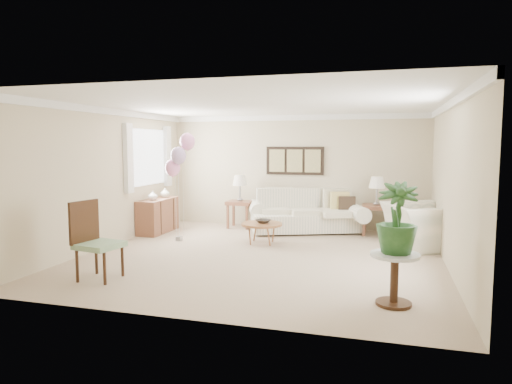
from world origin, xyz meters
TOP-DOWN VIEW (x-y plane):
  - ground_plane at (0.00, 0.00)m, footprint 6.00×6.00m
  - room_shell at (-0.11, 0.09)m, footprint 6.04×6.04m
  - wall_art_triptych at (0.00, 2.96)m, footprint 1.35×0.06m
  - sofa at (0.36, 2.46)m, footprint 2.89×1.76m
  - end_table_left at (-1.19, 2.52)m, footprint 0.57×0.52m
  - end_table_right at (1.87, 2.48)m, footprint 0.60×0.54m
  - lamp_left at (-1.19, 2.52)m, footprint 0.34×0.34m
  - lamp_right at (1.87, 2.48)m, footprint 0.34×0.34m
  - coffee_table at (-0.26, 0.99)m, footprint 0.80×0.80m
  - decor_bowl at (-0.23, 1.02)m, footprint 0.36×0.36m
  - armchair at (2.67, 1.46)m, footprint 1.50×1.58m
  - side_table at (2.17, -1.89)m, footprint 0.58×0.58m
  - potted_plant at (2.18, -1.87)m, footprint 0.50×0.50m
  - accent_chair at (-1.93, -1.94)m, footprint 0.63×0.63m
  - credenza at (-2.76, 1.50)m, footprint 0.46×1.20m
  - vase_white at (-2.74, 1.24)m, footprint 0.21×0.21m
  - vase_sage at (-2.74, 1.81)m, footprint 0.26×0.26m
  - balloon_cluster at (-1.90, 0.81)m, footprint 0.55×0.55m

SIDE VIEW (x-z plane):
  - ground_plane at x=0.00m, z-range 0.00..0.00m
  - credenza at x=-2.76m, z-range 0.00..0.74m
  - coffee_table at x=-0.26m, z-range 0.17..0.57m
  - sofa at x=0.36m, z-range -0.10..0.85m
  - armchair at x=2.67m, z-range 0.00..0.82m
  - decor_bowl at x=-0.23m, z-range 0.40..0.47m
  - side_table at x=2.17m, z-range 0.16..0.79m
  - end_table_left at x=-1.19m, z-range 0.21..0.84m
  - end_table_right at x=1.87m, z-range 0.22..0.87m
  - accent_chair at x=-1.93m, z-range 0.02..1.15m
  - vase_white at x=-2.74m, z-range 0.74..0.94m
  - vase_sage at x=-2.74m, z-range 0.74..0.95m
  - potted_plant at x=2.18m, z-range 0.63..1.48m
  - lamp_left at x=-1.19m, z-range 0.78..1.38m
  - lamp_right at x=1.87m, z-range 0.81..1.41m
  - wall_art_triptych at x=0.00m, z-range 1.23..1.88m
  - room_shell at x=-0.11m, z-range 0.33..2.93m
  - balloon_cluster at x=-1.90m, z-range 0.62..2.78m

